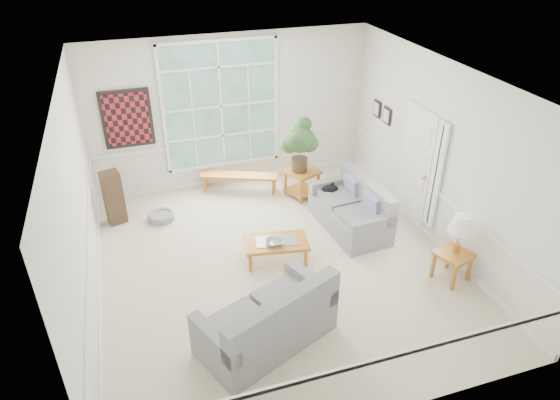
% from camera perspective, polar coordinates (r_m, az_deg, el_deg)
% --- Properties ---
extents(floor, '(5.50, 6.00, 0.01)m').
position_cam_1_polar(floor, '(8.08, -0.24, -7.26)').
color(floor, beige).
rests_on(floor, ground).
extents(ceiling, '(5.50, 6.00, 0.02)m').
position_cam_1_polar(ceiling, '(6.68, -0.30, 13.57)').
color(ceiling, white).
rests_on(ceiling, ground).
extents(wall_back, '(5.50, 0.02, 3.00)m').
position_cam_1_polar(wall_back, '(9.91, -5.62, 10.02)').
color(wall_back, silver).
rests_on(wall_back, ground).
extents(wall_front, '(5.50, 0.02, 3.00)m').
position_cam_1_polar(wall_front, '(5.02, 10.49, -13.54)').
color(wall_front, silver).
rests_on(wall_front, ground).
extents(wall_left, '(0.02, 6.00, 3.00)m').
position_cam_1_polar(wall_left, '(7.05, -22.10, -1.25)').
color(wall_left, silver).
rests_on(wall_left, ground).
extents(wall_right, '(0.02, 6.00, 3.00)m').
position_cam_1_polar(wall_right, '(8.42, 17.93, 4.80)').
color(wall_right, silver).
rests_on(wall_right, ground).
extents(window_back, '(2.30, 0.08, 2.40)m').
position_cam_1_polar(window_back, '(9.79, -6.76, 10.62)').
color(window_back, white).
rests_on(window_back, wall_back).
extents(entry_door, '(0.08, 0.90, 2.10)m').
position_cam_1_polar(entry_door, '(9.03, 15.19, 3.81)').
color(entry_door, white).
rests_on(entry_door, floor).
extents(door_sidelight, '(0.08, 0.26, 1.90)m').
position_cam_1_polar(door_sidelight, '(8.53, 17.45, 2.57)').
color(door_sidelight, white).
rests_on(door_sidelight, wall_right).
extents(wall_art, '(0.90, 0.06, 1.10)m').
position_cam_1_polar(wall_art, '(9.64, -17.06, 8.85)').
color(wall_art, '#59121D').
rests_on(wall_art, wall_back).
extents(wall_frame_near, '(0.04, 0.26, 0.32)m').
position_cam_1_polar(wall_frame_near, '(9.72, 12.08, 9.39)').
color(wall_frame_near, black).
rests_on(wall_frame_near, wall_right).
extents(wall_frame_far, '(0.04, 0.26, 0.32)m').
position_cam_1_polar(wall_frame_far, '(10.05, 10.99, 10.20)').
color(wall_frame_far, black).
rests_on(wall_frame_far, wall_right).
extents(loveseat_right, '(0.97, 1.69, 0.88)m').
position_cam_1_polar(loveseat_right, '(8.78, 8.02, -0.72)').
color(loveseat_right, gray).
rests_on(loveseat_right, floor).
extents(loveseat_front, '(1.96, 1.52, 0.94)m').
position_cam_1_polar(loveseat_front, '(6.53, -1.65, -12.78)').
color(loveseat_front, gray).
rests_on(loveseat_front, floor).
extents(coffee_table, '(1.09, 0.71, 0.38)m').
position_cam_1_polar(coffee_table, '(8.03, -0.42, -5.82)').
color(coffee_table, '#A96723').
rests_on(coffee_table, floor).
extents(pewter_bowl, '(0.35, 0.35, 0.08)m').
position_cam_1_polar(pewter_bowl, '(7.84, -0.60, -4.76)').
color(pewter_bowl, '#939398').
rests_on(pewter_bowl, coffee_table).
extents(window_bench, '(1.54, 0.88, 0.36)m').
position_cam_1_polar(window_bench, '(10.01, -4.64, 1.98)').
color(window_bench, '#A96723').
rests_on(window_bench, floor).
extents(end_table, '(0.73, 0.73, 0.57)m').
position_cam_1_polar(end_table, '(9.77, 2.50, 1.95)').
color(end_table, '#A96723').
rests_on(end_table, floor).
extents(houseplant, '(0.75, 0.75, 1.06)m').
position_cam_1_polar(houseplant, '(9.39, 2.26, 6.26)').
color(houseplant, '#2B4F27').
rests_on(houseplant, end_table).
extents(side_table, '(0.60, 0.60, 0.48)m').
position_cam_1_polar(side_table, '(8.07, 19.00, -7.10)').
color(side_table, '#A96723').
rests_on(side_table, floor).
extents(table_lamp, '(0.48, 0.48, 0.63)m').
position_cam_1_polar(table_lamp, '(7.80, 19.82, -3.69)').
color(table_lamp, white).
rests_on(table_lamp, side_table).
extents(pet_bed, '(0.61, 0.61, 0.14)m').
position_cam_1_polar(pet_bed, '(9.36, -13.41, -1.82)').
color(pet_bed, gray).
rests_on(pet_bed, floor).
extents(floor_speaker, '(0.37, 0.32, 1.01)m').
position_cam_1_polar(floor_speaker, '(9.31, -18.51, 0.27)').
color(floor_speaker, '#402C1B').
rests_on(floor_speaker, floor).
extents(cat, '(0.35, 0.28, 0.14)m').
position_cam_1_polar(cat, '(9.12, 5.76, 1.31)').
color(cat, black).
rests_on(cat, loveseat_right).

